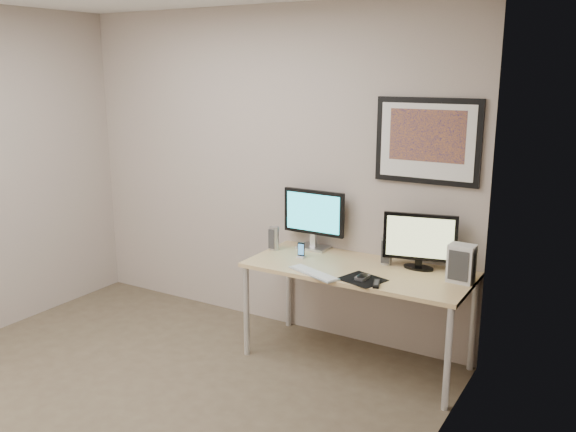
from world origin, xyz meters
name	(u,v)px	position (x,y,z in m)	size (l,w,h in m)	color
floor	(124,409)	(0.00, 0.00, 0.00)	(3.60, 3.60, 0.00)	#4C402F
room	(159,144)	(0.00, 0.45, 1.64)	(3.60, 3.60, 3.60)	white
desk	(358,276)	(1.00, 1.35, 0.66)	(1.60, 0.70, 0.73)	tan
framed_art	(427,141)	(1.35, 1.68, 1.62)	(0.75, 0.04, 0.60)	black
monitor_large	(314,217)	(0.50, 1.61, 0.99)	(0.51, 0.17, 0.47)	#B3B3B8
monitor_tv	(420,240)	(1.38, 1.54, 0.94)	(0.51, 0.16, 0.40)	black
speaker_left	(274,238)	(0.25, 1.43, 0.82)	(0.07, 0.07, 0.18)	#B3B3B8
speaker_right	(387,251)	(1.14, 1.53, 0.83)	(0.08, 0.08, 0.20)	#B3B3B8
phone_dock	(301,250)	(0.53, 1.35, 0.79)	(0.06, 0.06, 0.12)	black
keyboard	(314,273)	(0.79, 1.07, 0.74)	(0.42, 0.11, 0.01)	#BABABF
mousepad	(362,279)	(1.13, 1.13, 0.73)	(0.27, 0.24, 0.00)	black
mouse	(362,276)	(1.13, 1.14, 0.75)	(0.06, 0.11, 0.04)	black
remote	(376,283)	(1.25, 1.09, 0.74)	(0.04, 0.15, 0.02)	black
fan_unit	(461,263)	(1.71, 1.43, 0.86)	(0.17, 0.12, 0.26)	silver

